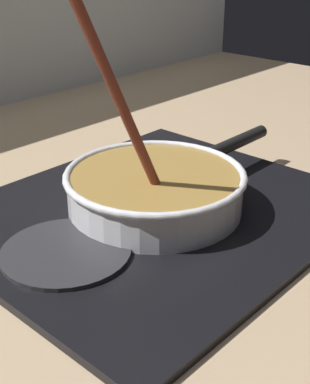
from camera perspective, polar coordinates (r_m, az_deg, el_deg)
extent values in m
cube|color=#9E8466|center=(0.69, 0.48, -10.33)|extent=(2.40, 1.60, 0.04)
cube|color=black|center=(0.81, 0.00, -2.17)|extent=(0.56, 0.48, 0.01)
torus|color=#592D0C|center=(0.81, 0.00, -1.55)|extent=(0.20, 0.20, 0.01)
cylinder|color=#262628|center=(0.71, -9.41, -6.25)|extent=(0.17, 0.17, 0.01)
cylinder|color=silver|center=(0.80, 0.00, 0.00)|extent=(0.26, 0.26, 0.06)
cylinder|color=olive|center=(0.79, 0.00, 0.26)|extent=(0.25, 0.25, 0.05)
torus|color=silver|center=(0.78, 0.00, 1.85)|extent=(0.27, 0.27, 0.01)
cylinder|color=black|center=(0.94, 8.64, 5.22)|extent=(0.16, 0.02, 0.02)
cylinder|color=#EDD88C|center=(0.78, -0.34, 0.85)|extent=(0.03, 0.03, 0.01)
cylinder|color=beige|center=(0.79, -4.27, 1.23)|extent=(0.04, 0.04, 0.01)
cylinder|color=#E5CC7A|center=(0.74, 1.26, -0.63)|extent=(0.04, 0.04, 0.01)
cylinder|color=#EDD88C|center=(0.74, -3.59, -0.79)|extent=(0.03, 0.03, 0.01)
cylinder|color=maroon|center=(0.69, -3.61, 9.21)|extent=(0.12, 0.05, 0.28)
cube|color=brown|center=(0.77, 0.47, -0.02)|extent=(0.05, 0.04, 0.01)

